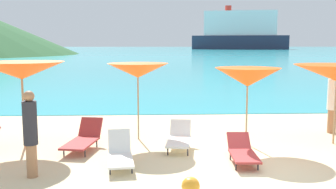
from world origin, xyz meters
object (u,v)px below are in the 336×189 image
object	(u,v)px
lounge_chair_0	(242,151)
cruise_ship	(240,32)
beachgoer_0	(30,131)
lounge_chair_9	(179,138)
beachgoer_2	(333,100)
umbrella_2	(21,71)
beach_ball	(191,186)
lounge_chair_4	(120,154)
umbrella_3	(138,71)
umbrella_4	(248,77)
lounge_chair_8	(84,138)

from	to	relation	value
lounge_chair_0	cruise_ship	size ratio (longest dim) A/B	0.03
beachgoer_0	cruise_ship	size ratio (longest dim) A/B	0.03
lounge_chair_9	beachgoer_2	world-z (taller)	beachgoer_2
umbrella_2	lounge_chair_9	world-z (taller)	umbrella_2
lounge_chair_0	lounge_chair_9	size ratio (longest dim) A/B	0.98
beach_ball	beachgoer_2	bearing A→B (deg)	43.95
lounge_chair_4	beach_ball	world-z (taller)	lounge_chair_4
umbrella_3	beachgoer_0	size ratio (longest dim) A/B	1.22
beach_ball	cruise_ship	distance (m)	214.72
umbrella_4	lounge_chair_0	bearing A→B (deg)	-106.95
lounge_chair_0	beachgoer_2	distance (m)	4.50
lounge_chair_0	beach_ball	distance (m)	2.29
umbrella_2	lounge_chair_8	xyz separation A→B (m)	(1.59, -0.34, -1.72)
lounge_chair_8	beachgoer_2	bearing A→B (deg)	22.28
umbrella_3	beachgoer_0	xyz separation A→B (m)	(-2.06, -3.05, -1.00)
umbrella_3	lounge_chair_0	bearing A→B (deg)	-43.32
lounge_chair_8	beachgoer_0	xyz separation A→B (m)	(-0.69, -2.03, 0.67)
umbrella_3	beach_ball	xyz separation A→B (m)	(1.06, -4.13, -1.79)
lounge_chair_0	beachgoer_0	distance (m)	4.62
umbrella_3	beach_ball	size ratio (longest dim) A/B	6.50
beachgoer_2	beach_ball	bearing A→B (deg)	-174.21
umbrella_3	lounge_chair_9	world-z (taller)	umbrella_3
lounge_chair_4	lounge_chair_9	world-z (taller)	lounge_chair_4
umbrella_4	beachgoer_2	size ratio (longest dim) A/B	1.10
lounge_chair_9	beach_ball	world-z (taller)	lounge_chair_9
umbrella_3	lounge_chair_4	world-z (taller)	umbrella_3
lounge_chair_4	beachgoer_0	bearing A→B (deg)	-165.55
lounge_chair_9	beachgoer_0	distance (m)	3.74
lounge_chair_0	lounge_chair_4	size ratio (longest dim) A/B	0.99
lounge_chair_0	beachgoer_2	bearing A→B (deg)	42.09
umbrella_2	beach_ball	bearing A→B (deg)	-40.48
beachgoer_2	beach_ball	xyz separation A→B (m)	(-4.81, -4.64, -0.84)
lounge_chair_9	beachgoer_2	bearing A→B (deg)	27.05
beachgoer_2	lounge_chair_8	bearing A→B (deg)	153.77
lounge_chair_9	beach_ball	distance (m)	3.00
lounge_chair_4	beach_ball	distance (m)	2.23
lounge_chair_9	beachgoer_0	world-z (taller)	beachgoer_0
lounge_chair_0	lounge_chair_8	size ratio (longest dim) A/B	0.86
lounge_chair_4	lounge_chair_9	distance (m)	1.89
umbrella_2	lounge_chair_0	bearing A→B (deg)	-16.62
lounge_chair_4	lounge_chair_9	bearing A→B (deg)	35.21
lounge_chair_0	lounge_chair_4	world-z (taller)	lounge_chair_4
beachgoer_0	beachgoer_2	bearing A→B (deg)	53.34
lounge_chair_9	umbrella_4	bearing A→B (deg)	21.64
lounge_chair_8	lounge_chair_4	bearing A→B (deg)	-42.32
lounge_chair_8	beachgoer_2	xyz separation A→B (m)	(7.25, 1.53, 0.71)
umbrella_4	beach_ball	world-z (taller)	umbrella_4
umbrella_2	lounge_chair_0	distance (m)	5.91
beach_ball	lounge_chair_9	bearing A→B (deg)	89.62
umbrella_2	lounge_chair_0	world-z (taller)	umbrella_2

